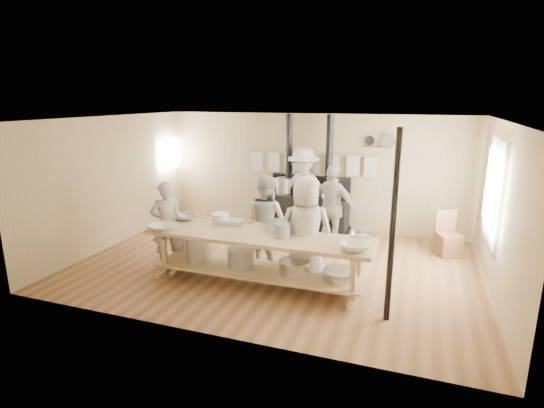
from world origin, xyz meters
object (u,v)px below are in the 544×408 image
at_px(cook_far_left, 167,225).
at_px(cook_right, 333,208).
at_px(cook_center, 306,231).
at_px(roasting_pan, 231,222).
at_px(cook_by_window, 303,191).
at_px(stove, 307,209).
at_px(prep_table, 258,254).
at_px(cook_left, 267,221).
at_px(chair, 448,243).

bearing_deg(cook_far_left, cook_right, 173.40).
relative_size(cook_center, roasting_pan, 4.38).
distance_m(cook_center, roasting_pan, 1.31).
height_order(cook_right, roasting_pan, cook_right).
height_order(cook_center, cook_by_window, cook_by_window).
relative_size(stove, cook_by_window, 1.36).
distance_m(prep_table, cook_left, 0.91).
distance_m(cook_far_left, chair, 5.26).
bearing_deg(cook_far_left, cook_left, 159.34).
bearing_deg(roasting_pan, cook_center, -0.83).
height_order(cook_by_window, chair, cook_by_window).
bearing_deg(prep_table, stove, 89.96).
height_order(prep_table, chair, chair).
bearing_deg(chair, roasting_pan, -174.41).
relative_size(prep_table, cook_by_window, 1.89).
bearing_deg(prep_table, roasting_pan, 151.86).
distance_m(cook_left, cook_by_window, 1.99).
distance_m(cook_right, chair, 2.28).
xyz_separation_m(prep_table, cook_right, (0.77, 2.04, 0.33)).
bearing_deg(cook_left, cook_by_window, -69.34).
height_order(cook_left, chair, cook_left).
bearing_deg(cook_far_left, stove, -164.76).
bearing_deg(cook_left, roasting_pan, 71.97).
bearing_deg(cook_by_window, prep_table, -82.72).
height_order(stove, roasting_pan, stove).
distance_m(stove, cook_far_left, 3.36).
bearing_deg(cook_center, chair, -152.76).
bearing_deg(cook_far_left, cook_by_window, -165.88).
relative_size(cook_right, chair, 1.97).
bearing_deg(cook_center, cook_right, -108.65).
bearing_deg(cook_left, prep_table, 124.71).
bearing_deg(cook_right, roasting_pan, 69.11).
bearing_deg(cook_right, cook_by_window, -25.51).
relative_size(stove, chair, 3.01).
bearing_deg(chair, prep_table, -165.40).
bearing_deg(cook_by_window, chair, -1.19).
distance_m(cook_center, chair, 3.15).
bearing_deg(stove, chair, -11.31).
distance_m(cook_far_left, cook_right, 3.16).
relative_size(cook_far_left, roasting_pan, 3.83).
relative_size(stove, prep_table, 0.72).
height_order(stove, cook_by_window, stove).
height_order(cook_far_left, cook_left, cook_left).
height_order(cook_left, cook_by_window, cook_by_window).
xyz_separation_m(prep_table, chair, (2.94, 2.43, -0.27)).
bearing_deg(cook_left, cook_right, -103.99).
bearing_deg(cook_far_left, chair, 162.96).
bearing_deg(roasting_pan, chair, 30.56).
bearing_deg(cook_far_left, cook_center, 140.42).
distance_m(prep_table, cook_right, 2.20).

